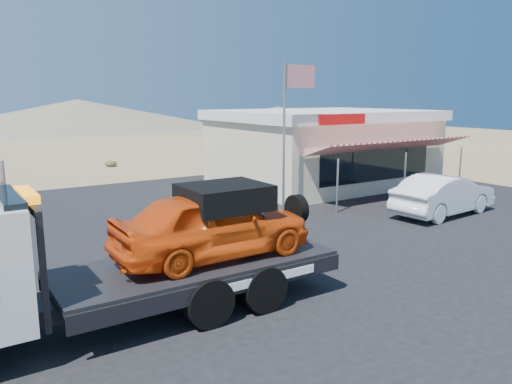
% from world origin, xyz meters
% --- Properties ---
extents(ground, '(120.00, 120.00, 0.00)m').
position_xyz_m(ground, '(0.00, 0.00, 0.00)').
color(ground, '#8A734E').
rests_on(ground, ground).
extents(asphalt_lot, '(32.00, 24.00, 0.02)m').
position_xyz_m(asphalt_lot, '(2.00, 3.00, 0.01)').
color(asphalt_lot, black).
rests_on(asphalt_lot, ground).
extents(tow_truck, '(8.91, 2.64, 2.98)m').
position_xyz_m(tow_truck, '(-3.94, -1.73, 1.60)').
color(tow_truck, black).
rests_on(tow_truck, asphalt_lot).
extents(white_sedan, '(5.01, 2.08, 1.61)m').
position_xyz_m(white_sedan, '(9.79, 0.73, 0.83)').
color(white_sedan, silver).
rests_on(white_sedan, asphalt_lot).
extents(jerky_store, '(10.40, 9.97, 3.90)m').
position_xyz_m(jerky_store, '(10.50, 8.97, 1.99)').
color(jerky_store, '#C4B594').
rests_on(jerky_store, asphalt_lot).
extents(flagpole, '(1.55, 0.10, 6.00)m').
position_xyz_m(flagpole, '(4.93, 4.50, 3.76)').
color(flagpole, '#99999E').
rests_on(flagpole, asphalt_lot).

